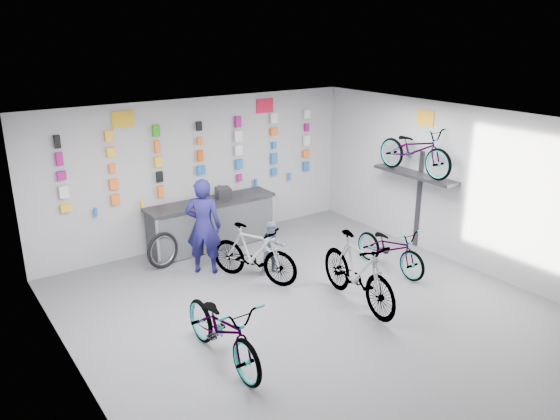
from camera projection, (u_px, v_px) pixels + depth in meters
floor at (321, 318)px, 8.53m from camera, size 8.00×8.00×0.00m
ceiling at (326, 127)px, 7.57m from camera, size 8.00×8.00×0.00m
wall_back at (200, 172)px, 11.16m from camera, size 7.00×0.00×7.00m
wall_left at (83, 290)px, 6.16m from camera, size 0.00×8.00×8.00m
wall_right at (472, 190)px, 9.95m from camera, size 0.00×8.00×8.00m
counter at (212, 225)px, 11.13m from camera, size 2.70×0.66×1.00m
merch_wall at (203, 157)px, 11.04m from camera, size 5.58×0.08×1.57m
wall_bracket at (415, 179)px, 10.80m from camera, size 0.39×1.90×2.00m
sign_left at (123, 119)px, 9.94m from camera, size 0.42×0.02×0.30m
sign_right at (265, 106)px, 11.62m from camera, size 0.42×0.02×0.30m
sign_side at (426, 118)px, 10.50m from camera, size 0.02×0.40×0.30m
bike_left at (223, 329)px, 7.28m from camera, size 0.68×1.90×1.00m
bike_center at (358, 271)px, 8.78m from camera, size 0.78×2.00×1.17m
bike_right at (390, 248)px, 10.09m from camera, size 0.59×1.67×0.88m
bike_service at (254, 253)px, 9.64m from camera, size 1.22×1.76×1.04m
bike_wall at (415, 150)px, 10.57m from camera, size 0.63×1.80×0.95m
clerk at (204, 226)px, 9.86m from camera, size 0.78×0.74×1.79m
customer at (273, 248)px, 9.89m from camera, size 0.57×0.49×1.01m
spare_wheel at (163, 250)px, 10.21m from camera, size 0.70×0.29×0.70m
register at (223, 193)px, 11.09m from camera, size 0.34×0.35×0.22m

